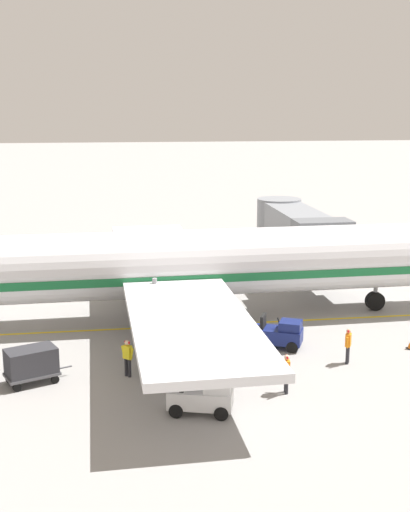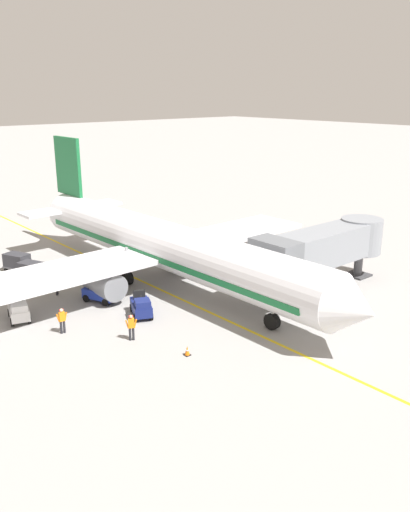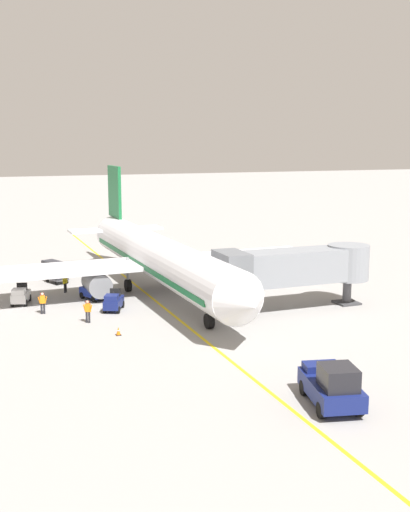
# 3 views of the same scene
# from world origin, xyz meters

# --- Properties ---
(ground_plane) EXTENTS (400.00, 400.00, 0.00)m
(ground_plane) POSITION_xyz_m (0.00, 0.00, 0.00)
(ground_plane) COLOR gray
(gate_lead_in_line) EXTENTS (0.24, 80.00, 0.01)m
(gate_lead_in_line) POSITION_xyz_m (0.00, 0.00, 0.00)
(gate_lead_in_line) COLOR gold
(gate_lead_in_line) RESTS_ON ground
(parked_airliner) EXTENTS (30.10, 37.26, 10.63)m
(parked_airliner) POSITION_xyz_m (-1.04, 0.98, 3.19)
(parked_airliner) COLOR silver
(parked_airliner) RESTS_ON ground
(jet_bridge) EXTENTS (13.06, 3.50, 4.98)m
(jet_bridge) POSITION_xyz_m (-9.53, 10.01, 3.45)
(jet_bridge) COLOR gray
(jet_bridge) RESTS_ON ground
(pushback_tractor) EXTENTS (3.14, 4.79, 2.40)m
(pushback_tractor) POSITION_xyz_m (-2.09, 27.21, 1.10)
(pushback_tractor) COLOR navy
(pushback_tractor) RESTS_ON ground
(baggage_tug_lead) EXTENTS (2.07, 2.77, 1.62)m
(baggage_tug_lead) POSITION_xyz_m (4.72, 1.09, 0.71)
(baggage_tug_lead) COLOR #1E339E
(baggage_tug_lead) RESTS_ON ground
(baggage_tug_trailing) EXTENTS (1.86, 2.73, 1.62)m
(baggage_tug_trailing) POSITION_xyz_m (10.64, 0.45, 0.71)
(baggage_tug_trailing) COLOR silver
(baggage_tug_trailing) RESTS_ON ground
(baggage_tug_spare) EXTENTS (2.14, 2.77, 1.62)m
(baggage_tug_spare) POSITION_xyz_m (3.99, 5.22, 0.71)
(baggage_tug_spare) COLOR navy
(baggage_tug_spare) RESTS_ON ground
(baggage_cart_front) EXTENTS (2.06, 2.94, 1.58)m
(baggage_cart_front) POSITION_xyz_m (6.71, -6.45, 0.95)
(baggage_cart_front) COLOR #4C4C51
(baggage_cart_front) RESTS_ON ground
(baggage_cart_second_in_train) EXTENTS (2.06, 2.94, 1.58)m
(baggage_cart_second_in_train) POSITION_xyz_m (6.69, -9.56, 0.95)
(baggage_cart_second_in_train) COLOR #4C4C51
(baggage_cart_second_in_train) RESTS_ON ground
(ground_crew_wing_walker) EXTENTS (0.56, 0.59, 1.69)m
(ground_crew_wing_walker) POSITION_xyz_m (6.58, -2.32, 0.95)
(ground_crew_wing_walker) COLOR #232328
(ground_crew_wing_walker) RESTS_ON ground
(ground_crew_loader) EXTENTS (0.73, 0.28, 1.69)m
(ground_crew_loader) POSITION_xyz_m (9.31, 4.17, 0.95)
(ground_crew_loader) COLOR #232328
(ground_crew_loader) RESTS_ON ground
(ground_crew_marshaller) EXTENTS (0.68, 0.43, 1.69)m
(ground_crew_marshaller) POSITION_xyz_m (6.52, 7.88, 0.95)
(ground_crew_marshaller) COLOR #232328
(ground_crew_marshaller) RESTS_ON ground
(safety_cone_nose_left) EXTENTS (0.36, 0.36, 0.59)m
(safety_cone_nose_left) POSITION_xyz_m (5.15, 11.68, 0.29)
(safety_cone_nose_left) COLOR black
(safety_cone_nose_left) RESTS_ON ground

